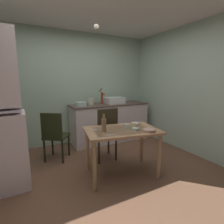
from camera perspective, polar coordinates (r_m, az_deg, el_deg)
The scene contains 20 objects.
ground_plane at distance 3.01m, azimuth -1.82°, elevation -19.44°, with size 4.82×4.82×0.00m, color brown.
wall_back at distance 4.29m, azimuth -12.60°, elevation 7.38°, with size 3.92×0.10×2.57m, color #ABC8AE.
wall_right at distance 3.89m, azimuth 25.07°, elevation 6.36°, with size 0.10×3.58×2.57m, color #ACC5B2.
counter_cabinet at distance 4.35m, azimuth -0.81°, elevation -3.32°, with size 1.89×0.64×0.92m.
sink_basin at distance 4.32m, azimuth 0.74°, elevation 3.83°, with size 0.44×0.34×0.15m.
hand_pump at distance 4.21m, azimuth -3.25°, elevation 4.90°, with size 0.05×0.27×0.39m.
mixing_bowl_counter at distance 3.94m, azimuth -9.97°, elevation 2.54°, with size 0.25×0.25×0.09m, color #ADD1C1.
stoneware_crock at distance 4.11m, azimuth -6.78°, elevation 3.41°, with size 0.12×0.12×0.15m, color beige.
dining_table at distance 2.75m, azimuth 3.21°, elevation -7.75°, with size 1.22×0.90×0.74m.
chair_far_side at distance 3.27m, azimuth -2.11°, elevation -6.99°, with size 0.42×0.42×1.00m.
chair_by_counter at distance 3.42m, azimuth -18.02°, elevation -7.12°, with size 0.55×0.55×0.93m.
serving_bowl_wide at distance 3.02m, azimuth 7.51°, elevation -3.74°, with size 0.12×0.12×0.04m, color white.
soup_bowl_small at distance 2.71m, azimuth 7.49°, elevation -5.43°, with size 0.11×0.11×0.03m, color #ADD1C1.
sauce_dish at distance 2.67m, azimuth 11.94°, elevation -5.79°, with size 0.19×0.19×0.04m, color tan.
mug_dark at distance 2.89m, azimuth 7.04°, elevation -4.15°, with size 0.07×0.07×0.06m, color beige.
mug_tall at distance 2.76m, azimuth 4.84°, elevation -4.70°, with size 0.07×0.07×0.07m, color #ADD1C1.
glass_bottle at distance 2.58m, azimuth -2.65°, elevation -4.11°, with size 0.07×0.07×0.26m.
table_knife at distance 2.73m, azimuth -6.16°, elevation -5.56°, with size 0.22×0.02×0.01m, color silver.
teaspoon_near_bowl at distance 2.43m, azimuth -0.76°, elevation -7.54°, with size 0.14×0.02×0.01m, color beige.
pendant_bulb at distance 2.94m, azimuth -5.08°, elevation 25.73°, with size 0.08×0.08×0.08m, color #F9EFCC.
Camera 1 is at (-1.14, -2.34, 1.50)m, focal length 28.24 mm.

